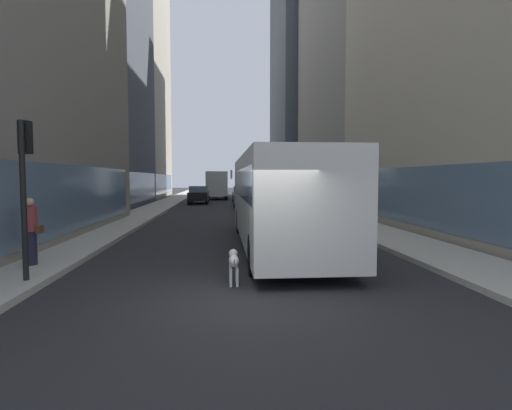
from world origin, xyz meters
TOP-DOWN VIEW (x-y plane):
  - ground_plane at (0.00, 35.00)m, footprint 120.00×120.00m
  - sidewalk_left at (-5.70, 35.00)m, footprint 2.40×110.00m
  - sidewalk_right at (5.70, 35.00)m, footprint 2.40×110.00m
  - building_left_mid at (-11.90, 27.15)m, footprint 9.09×16.26m
  - building_left_far at (-11.90, 45.39)m, footprint 8.09×16.61m
  - building_right_mid at (11.90, 29.04)m, footprint 8.36×17.86m
  - building_right_far at (11.90, 46.26)m, footprint 10.88×14.88m
  - transit_bus at (1.20, 6.05)m, footprint 2.78×11.53m
  - car_blue_hatchback at (1.20, 30.37)m, footprint 1.71×4.31m
  - car_black_suv at (-2.80, 30.70)m, footprint 1.74×4.66m
  - car_grey_wagon at (1.20, 23.86)m, footprint 1.89×4.01m
  - box_truck at (-1.20, 39.43)m, footprint 2.30×7.50m
  - dalmatian_dog at (-0.46, 1.11)m, footprint 0.22×0.96m
  - pedestrian_with_handbag at (-5.49, 2.86)m, footprint 0.45×0.34m
  - traffic_light_near at (-4.90, 1.30)m, footprint 0.24×0.41m

SIDE VIEW (x-z plane):
  - ground_plane at x=0.00m, z-range 0.00..0.00m
  - sidewalk_left at x=-5.70m, z-range 0.00..0.15m
  - sidewalk_right at x=5.70m, z-range 0.00..0.15m
  - dalmatian_dog at x=-0.46m, z-range 0.15..0.87m
  - car_blue_hatchback at x=1.20m, z-range 0.01..1.63m
  - car_grey_wagon at x=1.20m, z-range 0.01..1.63m
  - car_black_suv at x=-2.80m, z-range 0.01..1.63m
  - pedestrian_with_handbag at x=-5.49m, z-range 0.17..1.86m
  - box_truck at x=-1.20m, z-range 0.14..3.19m
  - transit_bus at x=1.20m, z-range 0.25..3.30m
  - traffic_light_near at x=-4.90m, z-range 0.74..4.14m
  - building_left_mid at x=-11.90m, z-range -0.01..20.31m
  - building_right_mid at x=11.90m, z-range -0.01..28.99m
  - building_right_far at x=11.90m, z-range -0.01..32.49m
  - building_left_far at x=-11.90m, z-range -0.01..35.09m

